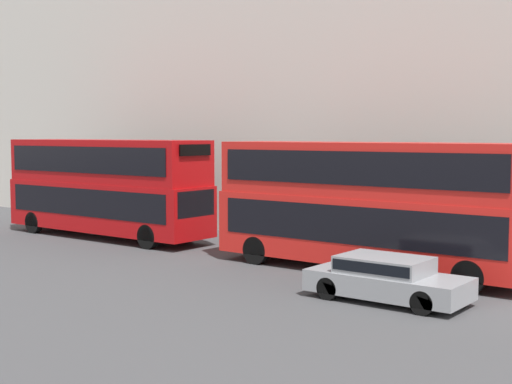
{
  "coord_description": "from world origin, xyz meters",
  "views": [
    {
      "loc": [
        -19.45,
        -4.43,
        4.64
      ],
      "look_at": [
        0.48,
        10.82,
        2.58
      ],
      "focal_mm": 50.0,
      "sensor_mm": 36.0,
      "label": 1
    }
  ],
  "objects_px": {
    "bus_second_in_queue": "(106,184)",
    "car_dark_sedan": "(386,277)",
    "pedestrian": "(160,217)",
    "bus_leading": "(369,201)"
  },
  "relations": [
    {
      "from": "car_dark_sedan",
      "to": "pedestrian",
      "type": "relative_size",
      "value": 2.47
    },
    {
      "from": "pedestrian",
      "to": "bus_leading",
      "type": "bearing_deg",
      "value": -100.15
    },
    {
      "from": "bus_leading",
      "to": "pedestrian",
      "type": "relative_size",
      "value": 6.13
    },
    {
      "from": "bus_leading",
      "to": "car_dark_sedan",
      "type": "relative_size",
      "value": 2.48
    },
    {
      "from": "bus_second_in_queue",
      "to": "pedestrian",
      "type": "xyz_separation_m",
      "value": [
        2.14,
        -1.22,
        -1.58
      ]
    },
    {
      "from": "bus_leading",
      "to": "bus_second_in_queue",
      "type": "bearing_deg",
      "value": 90.0
    },
    {
      "from": "bus_second_in_queue",
      "to": "pedestrian",
      "type": "distance_m",
      "value": 2.92
    },
    {
      "from": "bus_leading",
      "to": "bus_second_in_queue",
      "type": "height_order",
      "value": "bus_second_in_queue"
    },
    {
      "from": "bus_second_in_queue",
      "to": "car_dark_sedan",
      "type": "height_order",
      "value": "bus_second_in_queue"
    },
    {
      "from": "car_dark_sedan",
      "to": "pedestrian",
      "type": "height_order",
      "value": "pedestrian"
    }
  ]
}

